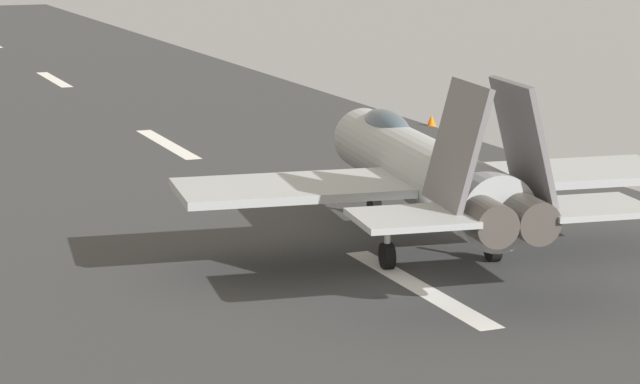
# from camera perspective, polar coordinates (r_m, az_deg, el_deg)

# --- Properties ---
(ground_plane) EXTENTS (400.00, 400.00, 0.00)m
(ground_plane) POSITION_cam_1_polar(r_m,az_deg,el_deg) (34.56, 4.75, -4.44)
(ground_plane) COLOR gray
(runway_strip) EXTENTS (240.00, 26.00, 0.02)m
(runway_strip) POSITION_cam_1_polar(r_m,az_deg,el_deg) (34.54, 4.76, -4.43)
(runway_strip) COLOR #363738
(runway_strip) RESTS_ON ground
(fighter_jet) EXTENTS (16.73, 15.08, 5.68)m
(fighter_jet) POSITION_cam_1_polar(r_m,az_deg,el_deg) (38.49, 4.42, 1.07)
(fighter_jet) COLOR #A2A7AA
(fighter_jet) RESTS_ON ground
(crew_person) EXTENTS (0.46, 0.63, 1.59)m
(crew_person) POSITION_cam_1_polar(r_m,az_deg,el_deg) (55.22, 6.02, 2.58)
(crew_person) COLOR #1E2338
(crew_person) RESTS_ON ground
(marker_cone_mid) EXTENTS (0.44, 0.44, 0.55)m
(marker_cone_mid) POSITION_cam_1_polar(r_m,az_deg,el_deg) (49.25, 13.09, 0.57)
(marker_cone_mid) COLOR orange
(marker_cone_mid) RESTS_ON ground
(marker_cone_far) EXTENTS (0.44, 0.44, 0.55)m
(marker_cone_far) POSITION_cam_1_polar(r_m,az_deg,el_deg) (62.07, 4.91, 3.15)
(marker_cone_far) COLOR orange
(marker_cone_far) RESTS_ON ground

